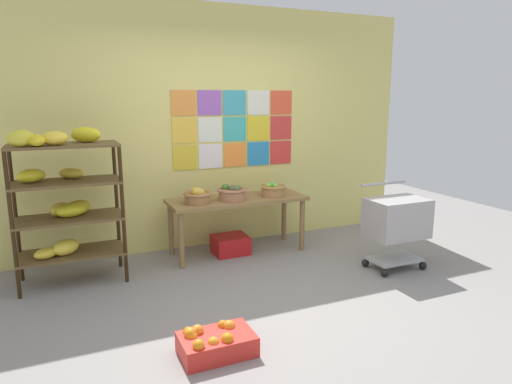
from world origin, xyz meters
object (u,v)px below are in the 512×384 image
Objects in this scene: display_table at (237,205)px; orange_crate_foreground at (215,342)px; shopping_cart at (397,221)px; banana_shelf_unit at (63,194)px; produce_crate_under_table at (230,245)px; fruit_basket_back_left at (197,195)px; fruit_basket_right at (232,193)px; fruit_basket_centre at (273,189)px.

display_table is 3.04× the size of orange_crate_foreground.
banana_shelf_unit is at bearing 152.53° from shopping_cart.
produce_crate_under_table reaches higher than orange_crate_foreground.
banana_shelf_unit is 3.26m from shopping_cart.
banana_shelf_unit is 1.87m from produce_crate_under_table.
shopping_cart is at bearing -30.35° from fruit_basket_back_left.
display_table is at bearing 1.60° from produce_crate_under_table.
fruit_basket_back_left is 0.94× the size of fruit_basket_right.
fruit_basket_right is 0.62m from produce_crate_under_table.
shopping_cart reaches higher than orange_crate_foreground.
produce_crate_under_table is at bearing -178.40° from display_table.
fruit_basket_centre is at bearing 1.27° from fruit_basket_right.
banana_shelf_unit reaches higher than shopping_cart.
banana_shelf_unit is 4.82× the size of fruit_basket_back_left.
fruit_basket_centre reaches higher than orange_crate_foreground.
fruit_basket_centre is at bearing 0.88° from fruit_basket_back_left.
display_table is 5.04× the size of fruit_basket_back_left.
banana_shelf_unit is 1.69× the size of shopping_cart.
banana_shelf_unit reaches higher than orange_crate_foreground.
orange_crate_foreground is (-0.45, -1.84, -0.64)m from fruit_basket_back_left.
fruit_basket_right is 0.64× the size of orange_crate_foreground.
orange_crate_foreground is (0.86, -1.76, -0.78)m from banana_shelf_unit.
fruit_basket_right is (-0.50, -0.01, 0.00)m from fruit_basket_centre.
banana_shelf_unit is 5.04× the size of fruit_basket_centre.
fruit_basket_back_left is at bearing 139.54° from shopping_cart.
banana_shelf_unit reaches higher than produce_crate_under_table.
fruit_basket_centre is 0.76× the size of produce_crate_under_table.
produce_crate_under_table is (-0.00, 0.07, -0.61)m from fruit_basket_right.
fruit_basket_centre is (2.21, 0.09, -0.15)m from banana_shelf_unit.
banana_shelf_unit reaches higher than fruit_basket_back_left.
display_table is 2.18m from orange_crate_foreground.
fruit_basket_right is (-0.09, -0.07, 0.16)m from display_table.
fruit_basket_right is at bearing -88.47° from produce_crate_under_table.
banana_shelf_unit is at bearing -174.90° from produce_crate_under_table.
shopping_cart is (1.40, -1.12, 0.41)m from produce_crate_under_table.
shopping_cart is at bearing 19.52° from orange_crate_foreground.
display_table is (1.79, 0.15, -0.31)m from banana_shelf_unit.
fruit_basket_right is at bearing 132.90° from shopping_cart.
banana_shelf_unit reaches higher than fruit_basket_centre.
banana_shelf_unit is 1.32m from fruit_basket_back_left.
shopping_cart is (3.10, -0.97, -0.36)m from banana_shelf_unit.
shopping_cart is at bearing -38.74° from produce_crate_under_table.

